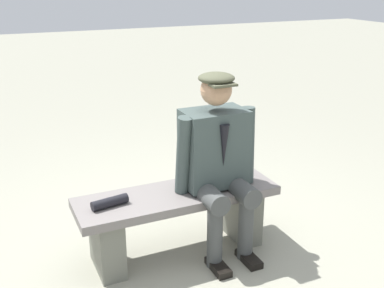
% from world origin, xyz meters
% --- Properties ---
extents(ground_plane, '(30.00, 30.00, 0.00)m').
position_xyz_m(ground_plane, '(0.00, 0.00, 0.00)').
color(ground_plane, gray).
extents(bench, '(1.46, 0.45, 0.49)m').
position_xyz_m(bench, '(0.00, 0.00, 0.32)').
color(bench, slate).
rests_on(bench, ground).
extents(seated_man, '(0.61, 0.60, 1.33)m').
position_xyz_m(seated_man, '(-0.29, 0.06, 0.74)').
color(seated_man, '#3C4947').
rests_on(seated_man, ground).
extents(rolled_magazine, '(0.26, 0.11, 0.07)m').
position_xyz_m(rolled_magazine, '(0.50, 0.02, 0.52)').
color(rolled_magazine, black).
rests_on(rolled_magazine, bench).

